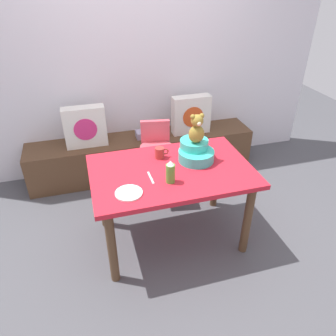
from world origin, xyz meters
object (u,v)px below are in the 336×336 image
Objects in this scene: dining_table at (171,180)px; coffee_mug at (160,153)px; pillow_floral_right at (191,115)px; infant_seat_teal at (195,152)px; ketchup_bottle at (170,172)px; highchair at (156,150)px; dinner_plate_near at (129,193)px; pillow_floral_left at (85,127)px; book_stack at (145,134)px; teddy_bear at (197,129)px.

coffee_mug is at bearing 101.48° from dining_table.
pillow_floral_right is 3.67× the size of coffee_mug.
infant_seat_teal is 1.78× the size of ketchup_bottle.
coffee_mug is at bearing -123.14° from pillow_floral_right.
pillow_floral_right is at bearing 38.64° from highchair.
dinner_plate_near is (-0.33, -0.06, -0.08)m from ketchup_bottle.
book_stack is (0.65, 0.02, -0.18)m from pillow_floral_left.
infant_seat_teal reaches higher than coffee_mug.
highchair is (0.06, 0.74, -0.11)m from dining_table.
highchair reaches higher than dining_table.
pillow_floral_right reaches higher than coffee_mug.
dining_table is at bearing -116.66° from pillow_floral_right.
highchair is at bearing 85.49° from dining_table.
teddy_bear is (-0.34, -1.05, 0.34)m from pillow_floral_right.
coffee_mug is 0.56m from dinner_plate_near.
book_stack is 1.00× the size of dinner_plate_near.
coffee_mug is (-0.10, -0.53, 0.27)m from highchair.
book_stack is 0.61× the size of infant_seat_teal.
ketchup_bottle is (-0.09, -1.34, 0.33)m from book_stack.
teddy_bear reaches higher than pillow_floral_right.
teddy_bear is 0.38m from coffee_mug.
dining_table is 10.85× the size of coffee_mug.
infant_seat_teal reaches higher than book_stack.
pillow_floral_left is 1.33× the size of infant_seat_teal.
book_stack is at bearing 86.16° from ketchup_bottle.
highchair is at bearing -31.63° from pillow_floral_left.
ketchup_bottle is (-0.30, -0.27, -0.19)m from teddy_bear.
ketchup_bottle is at bearing -138.05° from infant_seat_teal.
ketchup_bottle is (-0.30, -0.27, 0.02)m from infant_seat_teal.
infant_seat_teal is 0.21m from teddy_bear.
coffee_mug reaches higher than dinner_plate_near.
highchair is (0.03, -0.44, 0.02)m from book_stack.
teddy_bear reaches higher than coffee_mug.
coffee_mug reaches higher than dining_table.
pillow_floral_left is 1.40m from teddy_bear.
dinner_plate_near is at bearing -124.94° from pillow_floral_right.
pillow_floral_right is 0.58m from book_stack.
dining_table is 6.51× the size of dinner_plate_near.
dinner_plate_near is (-0.63, -0.33, -0.07)m from infant_seat_teal.
pillow_floral_right and infant_seat_teal have the same top height.
ketchup_bottle is at bearing -97.35° from highchair.
book_stack is 1.67× the size of coffee_mug.
book_stack is 0.80× the size of teddy_bear.
highchair is 1.09m from dinner_plate_near.
pillow_floral_right is at bearing 72.18° from teddy_bear.
highchair is (-0.52, -0.42, -0.16)m from pillow_floral_right.
book_stack is 1.08× the size of ketchup_bottle.
pillow_floral_left is at bearing 148.37° from highchair.
pillow_floral_left is 1.44m from ketchup_bottle.
infant_seat_teal is at bearing 90.00° from teddy_bear.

